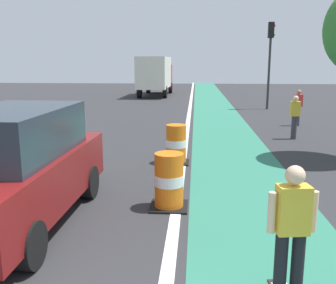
{
  "coord_description": "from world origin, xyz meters",
  "views": [
    {
      "loc": [
        1.24,
        -2.15,
        2.79
      ],
      "look_at": [
        0.66,
        6.0,
        1.1
      ],
      "focal_mm": 41.17,
      "sensor_mm": 36.0,
      "label": 1
    }
  ],
  "objects": [
    {
      "name": "parked_suv_nearest",
      "position": [
        -1.81,
        4.0,
        1.04
      ],
      "size": [
        1.97,
        4.62,
        2.04
      ],
      "color": "maroon",
      "rests_on": "ground"
    },
    {
      "name": "traffic_barrel_mid",
      "position": [
        0.72,
        8.4,
        0.53
      ],
      "size": [
        0.73,
        0.73,
        1.09
      ],
      "color": "orange",
      "rests_on": "ground"
    },
    {
      "name": "traffic_light_corner",
      "position": [
        5.61,
        21.6,
        3.5
      ],
      "size": [
        0.41,
        0.32,
        5.1
      ],
      "color": "#2D2D2D",
      "rests_on": "ground"
    },
    {
      "name": "pedestrian_waiting",
      "position": [
        4.89,
        12.18,
        0.86
      ],
      "size": [
        0.34,
        0.2,
        1.61
      ],
      "color": "#33333D",
      "rests_on": "ground"
    },
    {
      "name": "delivery_truck_down_block",
      "position": [
        -2.17,
        30.73,
        1.85
      ],
      "size": [
        2.48,
        7.64,
        3.23
      ],
      "color": "silver",
      "rests_on": "ground"
    },
    {
      "name": "lane_divider_stripe",
      "position": [
        0.9,
        12.0,
        0.01
      ],
      "size": [
        0.2,
        80.0,
        0.01
      ],
      "primitive_type": "cube",
      "color": "silver",
      "rests_on": "ground"
    },
    {
      "name": "pedestrian_crossing",
      "position": [
        5.81,
        15.3,
        0.86
      ],
      "size": [
        0.34,
        0.2,
        1.61
      ],
      "color": "#33333D",
      "rests_on": "ground"
    },
    {
      "name": "traffic_barrel_front",
      "position": [
        0.75,
        4.97,
        0.53
      ],
      "size": [
        0.73,
        0.73,
        1.09
      ],
      "color": "orange",
      "rests_on": "ground"
    },
    {
      "name": "bike_lane_strip",
      "position": [
        2.4,
        12.0,
        0.0
      ],
      "size": [
        2.5,
        80.0,
        0.01
      ],
      "primitive_type": "cube",
      "color": "#2D755B",
      "rests_on": "ground"
    },
    {
      "name": "skateboarder_on_lane",
      "position": [
        2.35,
        2.0,
        0.91
      ],
      "size": [
        0.57,
        0.82,
        1.69
      ],
      "color": "black",
      "rests_on": "ground"
    }
  ]
}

